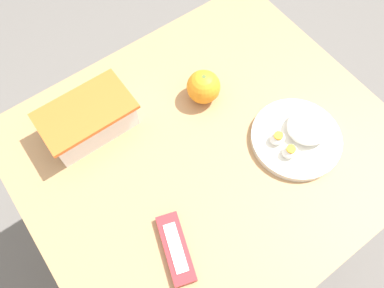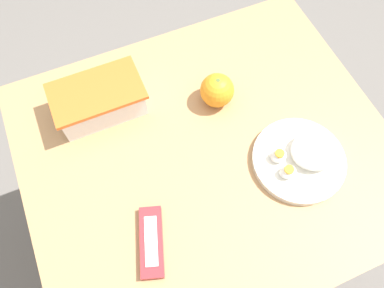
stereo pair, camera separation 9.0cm
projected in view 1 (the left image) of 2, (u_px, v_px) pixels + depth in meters
ground_plane at (201, 224)px, 1.62m from camera, size 10.00×10.00×0.00m
table at (206, 167)px, 1.05m from camera, size 0.90×0.79×0.77m
food_container at (89, 120)px, 0.92m from camera, size 0.23×0.13×0.09m
orange_fruit at (204, 87)px, 0.95m from camera, size 0.09×0.09×0.09m
rice_plate at (299, 135)px, 0.92m from camera, size 0.22×0.22×0.05m
candy_bar at (176, 248)px, 0.81m from camera, size 0.10×0.16×0.02m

